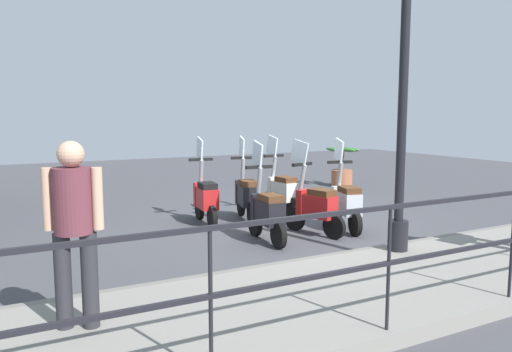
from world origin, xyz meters
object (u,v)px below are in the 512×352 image
(scooter_near_0, at_px, (345,202))
(scooter_far_2, at_px, (205,197))
(pedestrian_distant, at_px, (74,220))
(scooter_far_0, at_px, (281,190))
(lamp_post_near, at_px, (402,113))
(scooter_near_1, at_px, (314,205))
(scooter_far_1, at_px, (246,194))
(potted_palm, at_px, (342,170))
(scooter_near_2, at_px, (267,211))

(scooter_near_0, bearing_deg, scooter_far_2, 65.57)
(pedestrian_distant, distance_m, scooter_near_0, 5.18)
(scooter_far_0, bearing_deg, pedestrian_distant, 128.43)
(lamp_post_near, xyz_separation_m, scooter_far_0, (3.34, -0.20, -1.48))
(scooter_near_0, relative_size, scooter_near_1, 1.00)
(scooter_far_1, bearing_deg, pedestrian_distant, 150.44)
(lamp_post_near, relative_size, pedestrian_distant, 2.58)
(scooter_near_1, xyz_separation_m, scooter_far_0, (1.62, -0.35, 0.00))
(pedestrian_distant, distance_m, scooter_far_2, 4.73)
(potted_palm, bearing_deg, scooter_far_2, 116.85)
(potted_palm, bearing_deg, lamp_post_near, 148.35)
(scooter_near_2, relative_size, scooter_far_2, 1.00)
(pedestrian_distant, bearing_deg, scooter_far_0, 155.47)
(lamp_post_near, height_order, scooter_near_1, lamp_post_near)
(scooter_near_1, height_order, scooter_far_1, same)
(scooter_far_1, bearing_deg, lamp_post_near, -155.75)
(scooter_near_1, relative_size, scooter_far_0, 1.00)
(scooter_near_2, distance_m, scooter_far_0, 2.08)
(scooter_far_0, xyz_separation_m, scooter_far_1, (-0.10, 0.82, 0.00))
(scooter_far_0, bearing_deg, scooter_near_2, 139.50)
(potted_palm, bearing_deg, scooter_near_2, 131.67)
(potted_palm, distance_m, scooter_far_0, 4.19)
(lamp_post_near, relative_size, scooter_far_0, 2.67)
(potted_palm, xyz_separation_m, scooter_far_1, (-2.57, 4.20, 0.04))
(scooter_near_0, distance_m, scooter_far_0, 1.63)
(scooter_far_2, bearing_deg, scooter_near_0, -122.88)
(scooter_far_2, bearing_deg, pedestrian_distant, 150.97)
(lamp_post_near, bearing_deg, scooter_near_2, 32.18)
(pedestrian_distant, xyz_separation_m, scooter_far_2, (3.81, -2.74, -0.60))
(scooter_near_1, bearing_deg, scooter_near_2, 77.51)
(pedestrian_distant, relative_size, scooter_far_2, 1.03)
(scooter_near_0, height_order, scooter_far_1, same)
(scooter_far_2, bearing_deg, scooter_near_1, -134.72)
(scooter_near_1, xyz_separation_m, scooter_far_2, (1.57, 1.25, 0.00))
(scooter_far_2, bearing_deg, potted_palm, -56.51)
(scooter_near_0, distance_m, scooter_far_1, 1.87)
(lamp_post_near, distance_m, potted_palm, 6.99)
(lamp_post_near, bearing_deg, scooter_far_0, -3.48)
(lamp_post_near, distance_m, scooter_near_0, 2.33)
(scooter_near_2, xyz_separation_m, scooter_far_2, (1.61, 0.34, 0.00))
(potted_palm, relative_size, scooter_near_0, 0.69)
(lamp_post_near, relative_size, scooter_near_2, 2.67)
(scooter_near_0, relative_size, scooter_far_1, 1.00)
(potted_palm, distance_m, scooter_near_1, 5.53)
(scooter_near_1, bearing_deg, scooter_far_0, -27.38)
(scooter_far_2, bearing_deg, scooter_far_0, -81.55)
(scooter_far_1, relative_size, scooter_far_2, 1.00)
(scooter_near_0, bearing_deg, scooter_near_2, 107.04)
(pedestrian_distant, bearing_deg, lamp_post_near, 120.99)
(scooter_near_0, bearing_deg, pedestrian_distant, 131.12)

